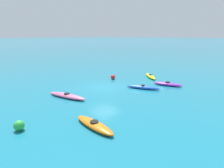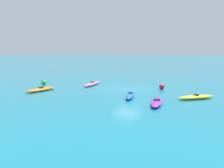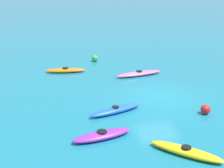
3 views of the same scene
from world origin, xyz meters
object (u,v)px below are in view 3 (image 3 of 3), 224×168
Objects in this scene: kayak_blue at (115,110)px; buoy_green at (95,58)px; kayak_yellow at (186,151)px; buoy_red at (206,109)px; kayak_orange at (66,70)px; kayak_purple at (102,135)px; kayak_pink at (139,74)px.

buoy_green reaches higher than kayak_blue.
kayak_yellow is at bearing -156.33° from kayak_blue.
kayak_yellow is 4.42m from buoy_red.
kayak_orange is at bearing 15.84° from kayak_blue.
kayak_purple is at bearing -173.84° from kayak_orange.
kayak_yellow is 15.46m from buoy_green.
buoy_red reaches higher than kayak_orange.
kayak_pink is 6.84m from kayak_blue.
buoy_red is at bearing -74.26° from kayak_purple.
kayak_pink is 5.37m from buoy_green.
kayak_yellow is at bearing 174.72° from kayak_pink.
kayak_orange is 5.92× the size of buoy_red.
kayak_yellow is at bearing -121.97° from kayak_purple.
kayak_purple is 3.67m from kayak_yellow.
buoy_red is (3.56, -2.62, 0.09)m from kayak_yellow.
kayak_blue is (2.59, -1.13, -0.00)m from kayak_purple.
kayak_orange is (10.59, 1.14, -0.00)m from kayak_purple.
kayak_pink is at bearing -150.74° from buoy_green.
kayak_pink is 5.56m from kayak_orange.
kayak_orange is at bearing 6.16° from kayak_purple.
kayak_blue is at bearing -23.49° from kayak_purple.
kayak_yellow is at bearing -161.24° from kayak_orange.
kayak_blue is at bearing -164.16° from kayak_orange.
buoy_red is (1.61, -5.73, 0.09)m from kayak_purple.
kayak_orange is at bearing 137.33° from buoy_green.
kayak_blue is 8.31m from kayak_orange.
kayak_blue is 4.71m from buoy_red.
kayak_blue is (-6.16, 2.98, -0.00)m from kayak_pink.
kayak_yellow and kayak_blue have the same top height.
kayak_purple is 13.51m from buoy_green.
buoy_red is (-8.97, -6.87, 0.09)m from kayak_orange.
buoy_red reaches higher than kayak_purple.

